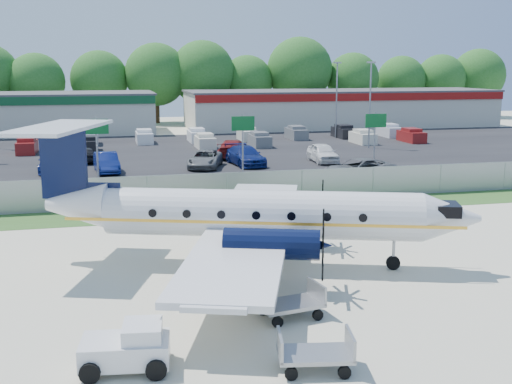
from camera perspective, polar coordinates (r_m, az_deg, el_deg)
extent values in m
plane|color=beige|center=(27.86, 2.89, -6.99)|extent=(170.00, 170.00, 0.00)
cube|color=#2D561E|center=(39.11, -2.04, -1.63)|extent=(170.00, 4.00, 0.02)
cube|color=black|center=(45.85, -3.78, 0.26)|extent=(170.00, 8.00, 0.02)
cube|color=black|center=(66.39, -6.85, 3.61)|extent=(170.00, 32.00, 0.02)
cube|color=gray|center=(40.83, -2.61, 0.33)|extent=(120.00, 0.02, 1.90)
cube|color=gray|center=(40.65, -2.62, 1.69)|extent=(120.00, 0.06, 0.06)
cube|color=gray|center=(41.02, -2.60, -0.97)|extent=(120.00, 0.06, 0.06)
cube|color=beige|center=(93.79, 7.59, 7.32)|extent=(44.00, 12.00, 5.00)
cube|color=#474749|center=(93.66, 7.63, 8.91)|extent=(44.40, 12.40, 0.24)
cube|color=maroon|center=(88.02, 9.05, 8.33)|extent=(44.00, 0.20, 1.00)
cylinder|color=gray|center=(48.79, -13.94, 3.58)|extent=(0.14, 0.14, 5.00)
cube|color=#0C5923|center=(48.44, -14.04, 5.67)|extent=(1.80, 0.08, 1.10)
cylinder|color=gray|center=(49.90, -1.19, 4.07)|extent=(0.14, 0.14, 5.00)
cube|color=#0C5923|center=(49.56, -1.16, 6.11)|extent=(1.80, 0.08, 1.10)
cylinder|color=gray|center=(53.31, 10.48, 4.34)|extent=(0.14, 0.14, 5.00)
cube|color=#0C5923|center=(52.99, 10.61, 6.26)|extent=(1.80, 0.08, 1.10)
cylinder|color=gray|center=(69.22, 10.09, 7.56)|extent=(0.18, 0.18, 9.00)
cube|color=gray|center=(69.10, 10.22, 11.28)|extent=(0.90, 0.35, 0.18)
cylinder|color=gray|center=(78.48, 7.17, 8.05)|extent=(0.18, 0.18, 9.00)
cube|color=gray|center=(78.37, 7.25, 11.34)|extent=(0.90, 0.35, 0.18)
cylinder|color=silver|center=(27.85, 0.55, -1.95)|extent=(13.60, 6.43, 2.08)
cone|color=silver|center=(28.32, 16.99, -2.23)|extent=(2.95, 2.75, 2.08)
cone|color=silver|center=(29.67, -15.55, -1.12)|extent=(3.37, 2.89, 2.08)
cube|color=black|center=(28.19, 16.60, -1.47)|extent=(1.39, 1.67, 0.49)
cube|color=silver|center=(28.04, -0.57, -3.13)|extent=(9.59, 19.34, 0.24)
cylinder|color=black|center=(24.84, 1.41, -4.63)|extent=(3.91, 2.35, 1.20)
cylinder|color=black|center=(30.98, 2.28, -1.44)|extent=(3.91, 2.35, 1.20)
cube|color=black|center=(29.55, -16.73, 2.44)|extent=(2.03, 0.86, 3.17)
cube|color=silver|center=(29.40, -17.10, 5.49)|extent=(4.70, 7.27, 0.15)
cylinder|color=gray|center=(28.36, 12.12, -5.40)|extent=(0.13, 0.13, 1.42)
cylinder|color=black|center=(28.48, 12.09, -6.18)|extent=(0.64, 0.39, 0.61)
cylinder|color=black|center=(25.43, -1.34, -7.95)|extent=(0.80, 0.64, 0.70)
cylinder|color=black|center=(31.45, 0.06, -4.18)|extent=(0.80, 0.64, 0.70)
cube|color=silver|center=(19.53, -11.53, -13.65)|extent=(2.71, 1.84, 0.71)
cube|color=silver|center=(19.25, -10.06, -12.14)|extent=(1.28, 1.45, 0.51)
cube|color=black|center=(19.22, -8.67, -12.08)|extent=(0.32, 1.13, 0.41)
cylinder|color=black|center=(19.04, -14.56, -15.31)|extent=(0.63, 0.30, 0.61)
cylinder|color=black|center=(20.45, -13.90, -13.35)|extent=(0.63, 0.30, 0.61)
cylinder|color=black|center=(18.85, -8.86, -15.35)|extent=(0.63, 0.30, 0.61)
cylinder|color=black|center=(20.28, -8.65, -13.36)|extent=(0.63, 0.30, 0.61)
cube|color=gray|center=(22.74, 3.05, -9.93)|extent=(2.41, 1.70, 0.13)
cube|color=gray|center=(22.20, 0.61, -9.54)|extent=(0.32, 1.32, 0.66)
cube|color=gray|center=(23.09, 5.41, -8.76)|extent=(0.32, 1.32, 0.66)
cylinder|color=black|center=(22.03, 1.93, -11.47)|extent=(0.41, 0.20, 0.40)
cylinder|color=black|center=(23.05, 0.61, -10.42)|extent=(0.41, 0.20, 0.40)
cylinder|color=black|center=(22.69, 5.51, -10.82)|extent=(0.41, 0.20, 0.40)
cylinder|color=black|center=(23.68, 4.06, -9.84)|extent=(0.41, 0.20, 0.40)
cube|color=gray|center=(19.18, 5.27, -14.17)|extent=(2.35, 1.65, 0.13)
cube|color=gray|center=(18.93, 2.14, -13.41)|extent=(0.31, 1.29, 0.65)
cube|color=gray|center=(19.22, 8.38, -13.14)|extent=(0.31, 1.29, 0.65)
cylinder|color=black|center=(18.69, 3.16, -15.84)|extent=(0.40, 0.20, 0.39)
cylinder|color=black|center=(19.75, 2.77, -14.29)|extent=(0.40, 0.20, 0.39)
cylinder|color=black|center=(18.91, 7.87, -15.61)|extent=(0.40, 0.20, 0.39)
cylinder|color=black|center=(19.95, 7.20, -14.09)|extent=(0.40, 0.20, 0.39)
cone|color=#D94806|center=(41.88, -5.26, -0.49)|extent=(0.32, 0.32, 0.48)
cube|color=#D94806|center=(41.93, -5.25, -0.79)|extent=(0.34, 0.34, 0.03)
imported|color=#595B5E|center=(49.79, 9.08, 1.01)|extent=(6.67, 4.47, 1.70)
imported|color=navy|center=(55.92, -17.52, 1.74)|extent=(2.37, 5.61, 1.61)
imported|color=navy|center=(54.26, -13.11, 1.69)|extent=(2.22, 5.20, 1.67)
imported|color=#595B5E|center=(55.53, -4.55, 2.16)|extent=(4.05, 5.94, 1.51)
imported|color=navy|center=(56.81, -0.94, 2.40)|extent=(3.06, 6.07, 1.69)
imported|color=silver|center=(58.87, 5.94, 2.65)|extent=(2.27, 5.13, 1.72)
imported|color=black|center=(60.45, -14.95, 2.55)|extent=(2.36, 4.58, 1.49)
imported|color=maroon|center=(61.67, -2.08, 3.09)|extent=(4.21, 6.36, 1.71)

